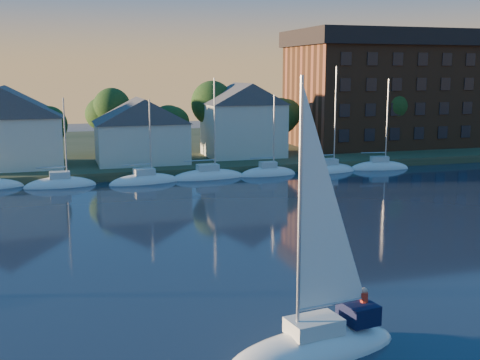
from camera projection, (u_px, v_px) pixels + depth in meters
name	position (u px, v px, depth m)	size (l,w,h in m)	color
shoreline_land	(164.00, 151.00, 94.61)	(160.00, 50.00, 2.00)	#2D3A21
wooden_dock	(198.00, 174.00, 72.98)	(120.00, 3.00, 1.00)	brown
clubhouse_west	(4.00, 126.00, 71.19)	(13.65, 9.45, 9.64)	beige
clubhouse_centre	(141.00, 130.00, 75.02)	(11.55, 8.40, 8.08)	beige
clubhouse_east	(243.00, 119.00, 80.80)	(10.50, 8.40, 9.80)	beige
condo_block	(391.00, 88.00, 93.24)	(31.00, 17.00, 17.40)	brown
tree_line	(193.00, 109.00, 82.62)	(93.40, 5.40, 8.90)	#372619
moored_fleet	(135.00, 181.00, 67.82)	(71.50, 2.40, 12.05)	white
hero_sailboat	(316.00, 341.00, 26.63)	(8.73, 3.89, 13.29)	white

